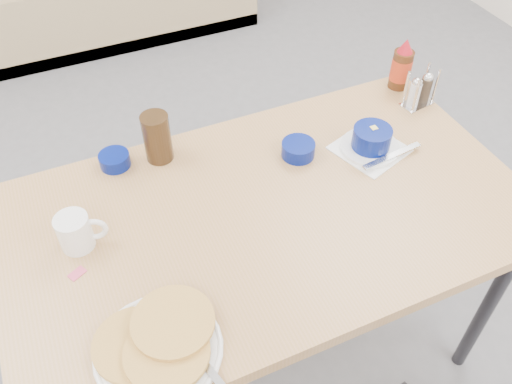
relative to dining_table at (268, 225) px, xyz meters
name	(u,v)px	position (x,y,z in m)	size (l,w,h in m)	color
dining_table	(268,225)	(0.00, 0.00, 0.00)	(1.40, 0.80, 0.76)	#B08051
pancake_plate	(159,345)	(-0.38, -0.27, 0.08)	(0.27, 0.28, 0.05)	white
coffee_mug	(76,232)	(-0.48, 0.09, 0.11)	(0.12, 0.08, 0.10)	white
grits_setting	(371,141)	(0.38, 0.10, 0.10)	(0.25, 0.24, 0.08)	white
creamer_bowl	(115,160)	(-0.33, 0.34, 0.08)	(0.09, 0.09, 0.04)	#041365
butter_bowl	(298,149)	(0.17, 0.16, 0.08)	(0.10, 0.10, 0.04)	#041365
amber_tumbler	(157,138)	(-0.20, 0.32, 0.14)	(0.08, 0.08, 0.15)	#301F0F
condiment_caddy	(420,93)	(0.64, 0.23, 0.11)	(0.12, 0.08, 0.13)	silver
syrup_bottle	(401,67)	(0.64, 0.34, 0.14)	(0.07, 0.07, 0.18)	#47230F
sugar_wrapper	(77,273)	(-0.51, 0.00, 0.06)	(0.04, 0.03, 0.00)	#D04567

